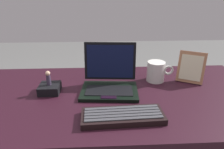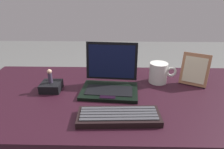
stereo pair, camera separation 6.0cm
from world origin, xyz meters
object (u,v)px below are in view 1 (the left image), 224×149
Objects in this scene: figurine at (48,78)px; photo_frame at (191,68)px; laptop_front at (110,81)px; coffee_mug at (156,71)px; external_keyboard at (123,116)px; figurine_stand at (50,88)px.

photo_frame is at bearing 6.53° from figurine.
laptop_front reaches higher than figurine.
photo_frame is at bearing -7.72° from coffee_mug.
figurine_stand is at bearing 144.98° from external_keyboard.
external_keyboard is at bearing -122.27° from coffee_mug.
photo_frame is 2.35× the size of figurine.
laptop_front is 0.28m from figurine.
external_keyboard is (0.04, -0.24, -0.03)m from laptop_front.
figurine is at bearing -90.00° from figurine_stand.
figurine_stand is at bearing -177.13° from laptop_front.
photo_frame reaches higher than figurine_stand.
photo_frame reaches higher than figurine.
external_keyboard is 0.40m from figurine.
photo_frame is (0.38, 0.30, 0.07)m from external_keyboard.
figurine_stand is (-0.28, -0.01, -0.02)m from laptop_front.
figurine reaches higher than figurine_stand.
coffee_mug is (0.21, 0.33, 0.04)m from external_keyboard.
laptop_front is 4.04× the size of figurine.
photo_frame reaches higher than external_keyboard.
photo_frame reaches higher than coffee_mug.
figurine_stand reaches higher than external_keyboard.
photo_frame is (0.42, 0.07, 0.04)m from laptop_front.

